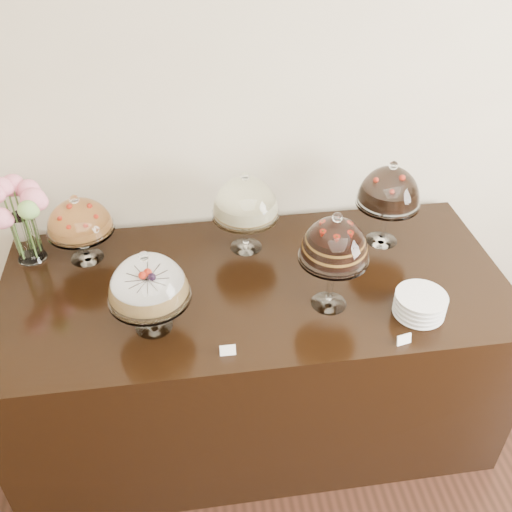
{
  "coord_description": "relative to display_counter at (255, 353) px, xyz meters",
  "views": [
    {
      "loc": [
        -0.55,
        0.57,
        2.5
      ],
      "look_at": [
        -0.29,
        2.4,
        1.08
      ],
      "focal_mm": 40.0,
      "sensor_mm": 36.0,
      "label": 1
    }
  ],
  "objects": [
    {
      "name": "wall_back",
      "position": [
        0.29,
        0.55,
        1.05
      ],
      "size": [
        5.0,
        0.04,
        3.0
      ],
      "primitive_type": "cube",
      "color": "beige",
      "rests_on": "ground"
    },
    {
      "name": "display_counter",
      "position": [
        0.0,
        0.0,
        0.0
      ],
      "size": [
        2.2,
        1.0,
        0.9
      ],
      "primitive_type": "cube",
      "color": "black",
      "rests_on": "ground"
    },
    {
      "name": "cake_stand_sugar_sponge",
      "position": [
        -0.43,
        -0.21,
        0.68
      ],
      "size": [
        0.32,
        0.32,
        0.37
      ],
      "color": "white",
      "rests_on": "display_counter"
    },
    {
      "name": "cake_stand_choco_layer",
      "position": [
        0.29,
        -0.18,
        0.76
      ],
      "size": [
        0.28,
        0.28,
        0.45
      ],
      "color": "white",
      "rests_on": "display_counter"
    },
    {
      "name": "cake_stand_cheesecake",
      "position": [
        -0.0,
        0.26,
        0.7
      ],
      "size": [
        0.31,
        0.31,
        0.4
      ],
      "color": "white",
      "rests_on": "display_counter"
    },
    {
      "name": "cake_stand_dark_choco",
      "position": [
        0.64,
        0.22,
        0.73
      ],
      "size": [
        0.29,
        0.29,
        0.42
      ],
      "color": "white",
      "rests_on": "display_counter"
    },
    {
      "name": "cake_stand_fruit_tart",
      "position": [
        -0.74,
        0.28,
        0.66
      ],
      "size": [
        0.29,
        0.29,
        0.33
      ],
      "color": "white",
      "rests_on": "display_counter"
    },
    {
      "name": "flower_vase",
      "position": [
        -0.98,
        0.31,
        0.71
      ],
      "size": [
        0.25,
        0.31,
        0.43
      ],
      "color": "white",
      "rests_on": "display_counter"
    },
    {
      "name": "plate_stack",
      "position": [
        0.63,
        -0.29,
        0.5
      ],
      "size": [
        0.2,
        0.2,
        0.09
      ],
      "color": "silver",
      "rests_on": "display_counter"
    },
    {
      "name": "price_card_left",
      "position": [
        -0.16,
        -0.41,
        0.47
      ],
      "size": [
        0.06,
        0.02,
        0.04
      ],
      "primitive_type": "cube",
      "rotation": [
        -0.21,
        0.0,
        -0.01
      ],
      "color": "white",
      "rests_on": "display_counter"
    },
    {
      "name": "price_card_right",
      "position": [
        0.51,
        -0.45,
        0.47
      ],
      "size": [
        0.06,
        0.03,
        0.04
      ],
      "primitive_type": "cube",
      "rotation": [
        -0.21,
        0.0,
        0.21
      ],
      "color": "white",
      "rests_on": "display_counter"
    }
  ]
}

